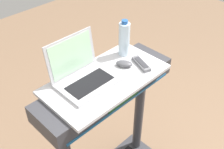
{
  "coord_description": "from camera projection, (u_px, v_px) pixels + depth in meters",
  "views": [
    {
      "loc": [
        -0.84,
        -0.2,
        2.06
      ],
      "look_at": [
        0.0,
        0.65,
        1.13
      ],
      "focal_mm": 43.99,
      "sensor_mm": 36.0,
      "label": 1
    }
  ],
  "objects": [
    {
      "name": "desk_board",
      "position": [
        106.0,
        79.0,
        1.58
      ],
      "size": [
        0.73,
        0.39,
        0.02
      ],
      "primitive_type": "cube",
      "color": "silver",
      "rests_on": "treadmill_base"
    },
    {
      "name": "computer_mouse",
      "position": [
        124.0,
        64.0,
        1.65
      ],
      "size": [
        0.1,
        0.12,
        0.03
      ],
      "primitive_type": "ellipsoid",
      "rotation": [
        0.0,
        0.0,
        0.57
      ],
      "color": "#4C4C51",
      "rests_on": "desk_board"
    },
    {
      "name": "water_bottle",
      "position": [
        124.0,
        39.0,
        1.7
      ],
      "size": [
        0.07,
        0.07,
        0.24
      ],
      "color": "silver",
      "rests_on": "desk_board"
    },
    {
      "name": "tv_remote",
      "position": [
        141.0,
        64.0,
        1.66
      ],
      "size": [
        0.1,
        0.17,
        0.02
      ],
      "color": "slate",
      "rests_on": "desk_board"
    },
    {
      "name": "laptop",
      "position": [
        82.0,
        74.0,
        1.52
      ],
      "size": [
        0.32,
        0.26,
        0.25
      ],
      "rotation": [
        0.0,
        0.0,
        0.03
      ],
      "color": "#B7B7BC",
      "rests_on": "desk_board"
    }
  ]
}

